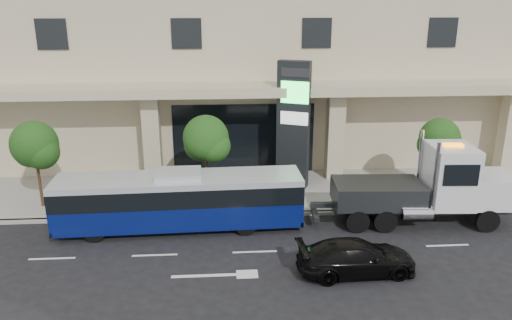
% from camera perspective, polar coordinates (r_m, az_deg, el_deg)
% --- Properties ---
extents(ground, '(120.00, 120.00, 0.00)m').
position_cam_1_polar(ground, '(21.79, -0.40, -8.60)').
color(ground, black).
rests_on(ground, ground).
extents(sidewalk, '(120.00, 6.00, 0.15)m').
position_cam_1_polar(sidewalk, '(26.33, -1.09, -3.62)').
color(sidewalk, gray).
rests_on(sidewalk, ground).
extents(curb, '(120.00, 0.30, 0.15)m').
position_cam_1_polar(curb, '(23.56, -0.71, -6.28)').
color(curb, gray).
rests_on(curb, ground).
extents(tree_left, '(2.27, 2.20, 4.22)m').
position_cam_1_polar(tree_left, '(25.55, -23.91, 1.32)').
color(tree_left, '#422B19').
rests_on(tree_left, sidewalk).
extents(tree_mid, '(2.28, 2.20, 4.38)m').
position_cam_1_polar(tree_mid, '(23.97, -5.68, 2.15)').
color(tree_mid, '#422B19').
rests_on(tree_mid, sidewalk).
extents(tree_right, '(2.10, 2.00, 4.04)m').
position_cam_1_polar(tree_right, '(26.30, 20.26, 2.02)').
color(tree_right, '#422B19').
rests_on(tree_right, sidewalk).
extents(city_bus, '(10.75, 2.59, 2.70)m').
position_cam_1_polar(city_bus, '(22.11, -8.75, -4.50)').
color(city_bus, black).
rests_on(city_bus, ground).
extents(tow_truck, '(9.01, 2.65, 4.09)m').
position_cam_1_polar(tow_truck, '(23.67, 19.30, -3.02)').
color(tow_truck, '#2D3033').
rests_on(tow_truck, ground).
extents(black_sedan, '(4.48, 2.02, 1.28)m').
position_cam_1_polar(black_sedan, '(19.11, 11.40, -10.85)').
color(black_sedan, black).
rests_on(black_sedan, ground).
extents(signage_pylon, '(1.75, 1.21, 6.67)m').
position_cam_1_polar(signage_pylon, '(26.06, 4.27, 4.07)').
color(signage_pylon, black).
rests_on(signage_pylon, sidewalk).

